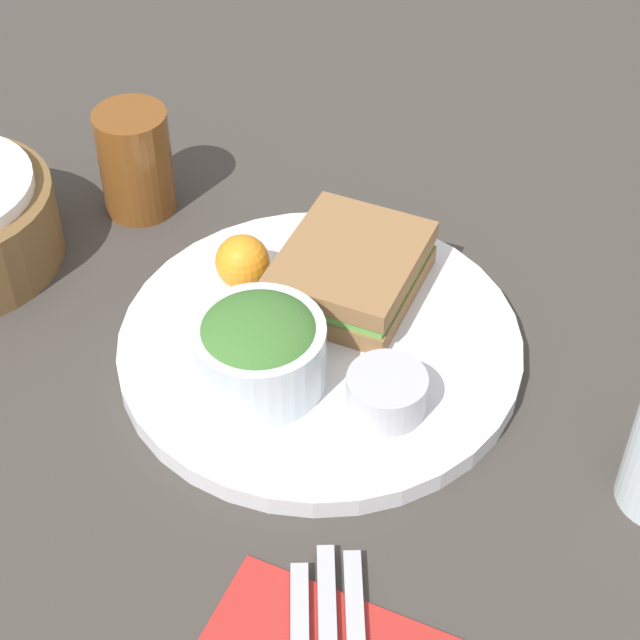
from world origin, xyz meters
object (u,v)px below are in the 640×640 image
object	(u,v)px
sandwich	(352,271)
drink_glass	(136,162)
salad_bowl	(259,347)
plate	(320,345)
dressing_cup	(387,393)

from	to	relation	value
sandwich	drink_glass	size ratio (longest dim) A/B	1.26
salad_bowl	drink_glass	distance (m)	0.27
plate	dressing_cup	world-z (taller)	dressing_cup
salad_bowl	sandwich	bearing A→B (deg)	-11.11
plate	drink_glass	size ratio (longest dim) A/B	3.19
dressing_cup	drink_glass	distance (m)	0.35
plate	drink_glass	distance (m)	0.26
drink_glass	plate	bearing A→B (deg)	-114.88
plate	salad_bowl	world-z (taller)	salad_bowl
dressing_cup	plate	bearing A→B (deg)	58.10
drink_glass	dressing_cup	bearing A→B (deg)	-116.68
salad_bowl	drink_glass	world-z (taller)	drink_glass
dressing_cup	sandwich	bearing A→B (deg)	34.26
plate	sandwich	bearing A→B (deg)	-0.64
plate	sandwich	size ratio (longest dim) A/B	2.53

